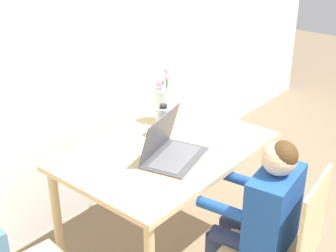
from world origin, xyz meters
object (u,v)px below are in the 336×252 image
Objects in this scene: laptop at (169,148)px; flower_vase at (164,105)px; person_seated at (263,211)px; chair_occupied at (282,249)px; water_bottle at (163,122)px.

flower_vase is at bearing 29.26° from laptop.
person_seated is 2.93× the size of flower_vase.
person_seated is (-0.01, 0.12, 0.18)m from chair_occupied.
person_seated is 0.60m from laptop.
water_bottle is (0.12, 0.87, 0.39)m from chair_occupied.
person_seated is at bearing -90.00° from chair_occupied.
water_bottle is (0.13, 0.75, 0.21)m from person_seated.
water_bottle reaches higher than chair_occupied.
chair_occupied is 0.77m from laptop.
chair_occupied is 0.96m from water_bottle.
laptop is 1.17× the size of flower_vase.
flower_vase is at bearing -112.37° from chair_occupied.
water_bottle is at bearing -107.08° from person_seated.
flower_vase is (0.29, 0.88, 0.23)m from person_seated.
person_seated is at bearing -108.19° from flower_vase.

